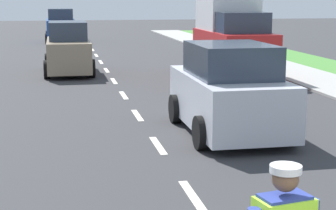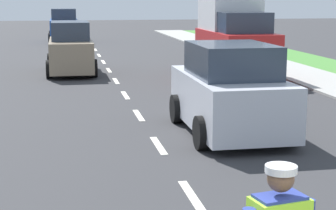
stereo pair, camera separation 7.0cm
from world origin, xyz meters
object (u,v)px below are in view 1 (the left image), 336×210
at_px(car_oncoming_second, 68,50).
at_px(car_outgoing_ahead, 229,92).
at_px(delivery_truck, 232,34).
at_px(car_oncoming_third, 61,27).

xyz_separation_m(car_oncoming_second, car_outgoing_ahead, (3.25, -10.63, -0.01)).
bearing_deg(car_outgoing_ahead, delivery_truck, 72.37).
relative_size(delivery_truck, car_oncoming_second, 1.12).
bearing_deg(delivery_truck, car_oncoming_second, 157.29).
bearing_deg(car_outgoing_ahead, car_oncoming_second, 106.97).
bearing_deg(car_oncoming_third, car_oncoming_second, -89.50).
height_order(car_oncoming_third, car_oncoming_second, car_oncoming_third).
xyz_separation_m(delivery_truck, car_oncoming_third, (-5.98, 17.91, -0.60)).
bearing_deg(delivery_truck, car_oncoming_third, 108.47).
xyz_separation_m(delivery_truck, car_outgoing_ahead, (-2.60, -8.19, -0.69)).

